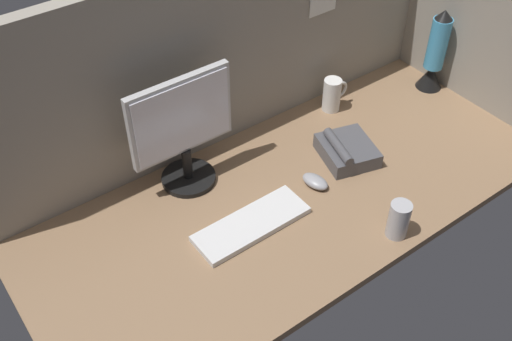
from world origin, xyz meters
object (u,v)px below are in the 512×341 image
(mouse, at_px, (315,181))
(lava_lamp, at_px, (435,56))
(mug_steel, at_px, (399,220))
(mug_ceramic_white, at_px, (332,94))
(keyboard, at_px, (251,224))
(monitor, at_px, (183,129))
(desk_phone, at_px, (346,151))

(mouse, xyz_separation_m, lava_lamp, (0.73, 0.16, 0.12))
(mug_steel, relative_size, lava_lamp, 0.37)
(mug_ceramic_white, xyz_separation_m, mug_steel, (-0.26, -0.59, -0.00))
(mouse, bearing_deg, mug_ceramic_white, 30.45)
(keyboard, bearing_deg, lava_lamp, 10.18)
(monitor, distance_m, desk_phone, 0.58)
(keyboard, bearing_deg, desk_phone, 7.87)
(keyboard, distance_m, desk_phone, 0.46)
(monitor, bearing_deg, mug_steel, -56.72)
(monitor, relative_size, mug_ceramic_white, 3.04)
(keyboard, height_order, mug_ceramic_white, mug_ceramic_white)
(monitor, relative_size, desk_phone, 1.71)
(mouse, bearing_deg, desk_phone, 2.55)
(mouse, bearing_deg, mug_steel, -89.92)
(monitor, xyz_separation_m, mug_ceramic_white, (0.64, 0.01, -0.15))
(mug_ceramic_white, relative_size, mug_steel, 1.04)
(keyboard, xyz_separation_m, mouse, (0.28, 0.02, 0.01))
(monitor, distance_m, mouse, 0.46)
(monitor, xyz_separation_m, mug_steel, (0.38, -0.58, -0.15))
(mug_ceramic_white, bearing_deg, monitor, -179.12)
(keyboard, bearing_deg, monitor, 98.32)
(keyboard, distance_m, lava_lamp, 1.03)
(mouse, height_order, lava_lamp, lava_lamp)
(mug_steel, height_order, lava_lamp, lava_lamp)
(mouse, distance_m, lava_lamp, 0.76)
(mug_steel, bearing_deg, mouse, 101.05)
(mug_steel, bearing_deg, lava_lamp, 35.11)
(mug_steel, xyz_separation_m, lava_lamp, (0.67, 0.47, 0.08))
(lava_lamp, relative_size, desk_phone, 1.45)
(monitor, bearing_deg, lava_lamp, -5.93)
(lava_lamp, bearing_deg, mug_steel, -144.89)
(desk_phone, bearing_deg, mouse, -166.48)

